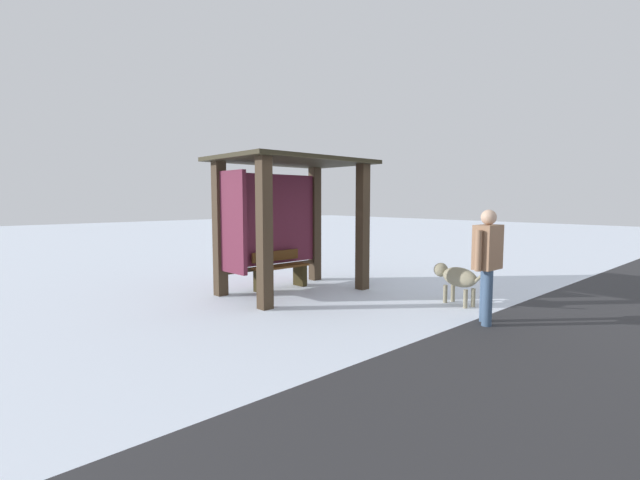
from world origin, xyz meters
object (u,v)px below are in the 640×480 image
bus_shelter (282,204)px  dog (456,277)px  bench_left_inside (280,271)px  person_walking (487,257)px

bus_shelter → dog: (1.54, -2.87, -1.25)m
bench_left_inside → person_walking: size_ratio=0.73×
bus_shelter → person_walking: 3.95m
bus_shelter → dog: bus_shelter is taller
bus_shelter → dog: size_ratio=2.69×
dog → bus_shelter: bearing=118.2°
bus_shelter → bench_left_inside: 1.39m
bus_shelter → bench_left_inside: size_ratio=2.42×
bench_left_inside → dog: bench_left_inside is taller
bus_shelter → dog: bearing=-61.8°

